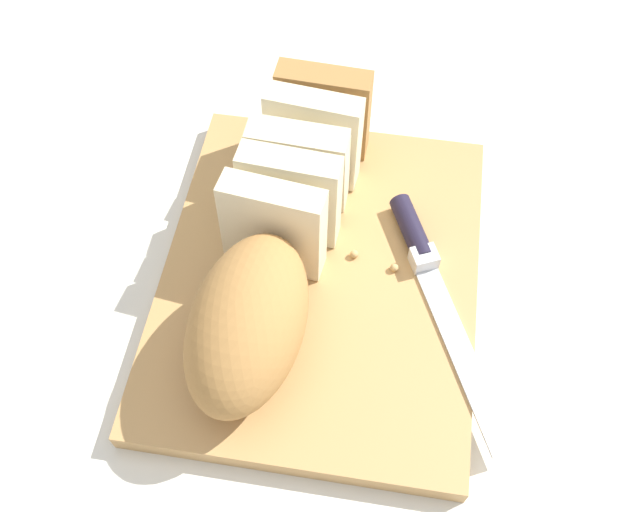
# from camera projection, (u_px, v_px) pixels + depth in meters

# --- Properties ---
(ground_plane) EXTENTS (3.00, 3.00, 0.00)m
(ground_plane) POSITION_uv_depth(u_px,v_px,m) (320.00, 285.00, 0.67)
(ground_plane) COLOR silver
(cutting_board) EXTENTS (0.37, 0.30, 0.02)m
(cutting_board) POSITION_uv_depth(u_px,v_px,m) (320.00, 279.00, 0.66)
(cutting_board) COLOR tan
(cutting_board) RESTS_ON ground_plane
(bread_loaf) EXTENTS (0.34, 0.14, 0.10)m
(bread_loaf) POSITION_uv_depth(u_px,v_px,m) (273.00, 246.00, 0.60)
(bread_loaf) COLOR #A8753D
(bread_loaf) RESTS_ON cutting_board
(bread_knife) EXTENTS (0.24, 0.12, 0.02)m
(bread_knife) POSITION_uv_depth(u_px,v_px,m) (425.00, 262.00, 0.64)
(bread_knife) COLOR silver
(bread_knife) RESTS_ON cutting_board
(crumb_near_knife) EXTENTS (0.00, 0.00, 0.00)m
(crumb_near_knife) POSITION_uv_depth(u_px,v_px,m) (323.00, 241.00, 0.66)
(crumb_near_knife) COLOR tan
(crumb_near_knife) RESTS_ON cutting_board
(crumb_near_loaf) EXTENTS (0.01, 0.01, 0.01)m
(crumb_near_loaf) POSITION_uv_depth(u_px,v_px,m) (394.00, 268.00, 0.64)
(crumb_near_loaf) COLOR tan
(crumb_near_loaf) RESTS_ON cutting_board
(crumb_stray_left) EXTENTS (0.00, 0.00, 0.00)m
(crumb_stray_left) POSITION_uv_depth(u_px,v_px,m) (308.00, 218.00, 0.68)
(crumb_stray_left) COLOR tan
(crumb_stray_left) RESTS_ON cutting_board
(crumb_stray_right) EXTENTS (0.01, 0.01, 0.01)m
(crumb_stray_right) POSITION_uv_depth(u_px,v_px,m) (354.00, 254.00, 0.65)
(crumb_stray_right) COLOR tan
(crumb_stray_right) RESTS_ON cutting_board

